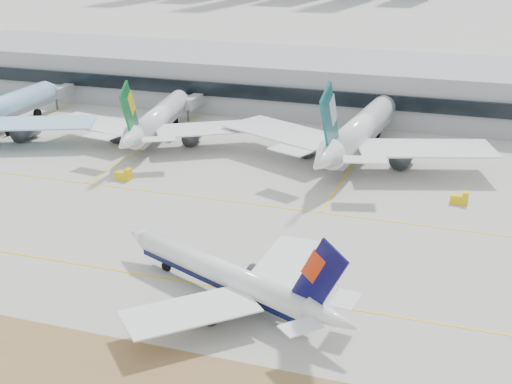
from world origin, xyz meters
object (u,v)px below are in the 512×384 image
(widebody_cathay, at_px, (358,133))
(terminal, at_px, (355,85))
(taxiing_airliner, at_px, (230,278))
(widebody_eva, at_px, (156,121))

(widebody_cathay, distance_m, terminal, 49.76)
(widebody_cathay, xyz_separation_m, terminal, (-10.60, 48.60, 1.14))
(taxiing_airliner, relative_size, widebody_cathay, 0.66)
(widebody_eva, bearing_deg, widebody_cathay, -97.35)
(widebody_cathay, relative_size, terminal, 0.24)
(taxiing_airliner, distance_m, terminal, 123.25)
(terminal, bearing_deg, taxiing_airliner, -87.16)
(widebody_eva, distance_m, widebody_cathay, 52.22)
(widebody_eva, xyz_separation_m, terminal, (41.57, 50.51, 2.04))
(widebody_eva, height_order, widebody_cathay, widebody_cathay)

